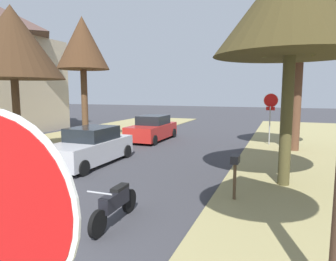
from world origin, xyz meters
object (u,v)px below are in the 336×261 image
Objects in this scene: parked_sedan_silver at (90,147)px; parked_motorcycle at (115,203)px; stop_sign_far at (271,108)px; street_tree_right_mid_b at (300,26)px; street_tree_right_mid_a at (292,4)px; curbside_mailbox at (235,164)px; street_tree_left_mid_a at (12,43)px; parked_sedan_red at (152,129)px; street_tree_left_mid_b at (82,44)px.

parked_sedan_silver reaches higher than parked_motorcycle.
street_tree_right_mid_b reaches higher than stop_sign_far.
street_tree_right_mid_a is 5.24m from curbside_mailbox.
street_tree_right_mid_a is at bearing 50.16° from parked_motorcycle.
street_tree_right_mid_a reaches higher than street_tree_left_mid_a.
curbside_mailbox is (10.28, -2.03, -4.22)m from street_tree_left_mid_a.
curbside_mailbox is at bearing 46.12° from parked_motorcycle.
parked_sedan_red is (-0.09, 6.74, 0.00)m from parked_sedan_silver.
parked_motorcycle is (-3.70, -4.44, -5.26)m from street_tree_right_mid_a.
street_tree_left_mid_a is at bearing 179.59° from street_tree_right_mid_a.
parked_sedan_silver is at bearing -52.00° from street_tree_left_mid_b.
parked_motorcycle is 3.50m from curbside_mailbox.
curbside_mailbox is (-1.31, -1.95, -4.69)m from street_tree_right_mid_a.
street_tree_right_mid_a is at bearing -41.92° from parked_sedan_red.
street_tree_left_mid_a is 5.95m from parked_sedan_silver.
street_tree_left_mid_b is 3.71× the size of parked_motorcycle.
street_tree_left_mid_a is (-12.11, -6.36, -1.08)m from street_tree_right_mid_b.
street_tree_left_mid_a is 1.56× the size of parked_sedan_silver.
street_tree_right_mid_a is 11.69m from parked_sedan_red.
street_tree_right_mid_b is at bearing 77.74° from curbside_mailbox.
parked_motorcycle is at bearing -129.84° from street_tree_right_mid_a.
street_tree_left_mid_b reaches higher than parked_sedan_silver.
parked_sedan_silver is 2.15× the size of parked_motorcycle.
street_tree_right_mid_a is 1.66× the size of parked_sedan_red.
parked_sedan_silver is (4.01, -5.13, -5.26)m from street_tree_left_mid_b.
street_tree_left_mid_a is (-11.59, 0.08, -0.47)m from street_tree_right_mid_a.
street_tree_left_mid_b reaches higher than parked_motorcycle.
parked_motorcycle is at bearing -103.51° from stop_sign_far.
stop_sign_far is 10.35m from parked_sedan_silver.
parked_sedan_silver and parked_sedan_red have the same top height.
street_tree_right_mid_b reaches higher than parked_sedan_red.
street_tree_left_mid_a is at bearing 168.83° from curbside_mailbox.
stop_sign_far is at bearing 86.80° from curbside_mailbox.
parked_sedan_silver is at bearing 177.71° from street_tree_right_mid_a.
street_tree_right_mid_b is at bearing 36.50° from parked_sedan_silver.
parked_sedan_red is at bearing 22.43° from street_tree_left_mid_b.
stop_sign_far reaches higher than parked_motorcycle.
parked_sedan_red is 12.22m from parked_motorcycle.
street_tree_right_mid_a is 12.97m from street_tree_left_mid_b.
parked_sedan_silver is at bearing -133.12° from stop_sign_far.
parked_sedan_silver is at bearing -89.26° from parked_sedan_red.
street_tree_left_mid_b is at bearing 91.95° from street_tree_left_mid_a.
street_tree_right_mid_b is 1.79× the size of parked_sedan_silver.
street_tree_left_mid_b is 6.75m from parked_sedan_red.
stop_sign_far is 2.33× the size of curbside_mailbox.
parked_sedan_silver is 1.00× the size of parked_sedan_red.
street_tree_right_mid_a is 0.96× the size of street_tree_left_mid_b.
stop_sign_far is 1.44× the size of parked_motorcycle.
parked_motorcycle is (-4.22, -10.88, -5.87)m from street_tree_right_mid_b.
stop_sign_far reaches higher than parked_sedan_silver.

